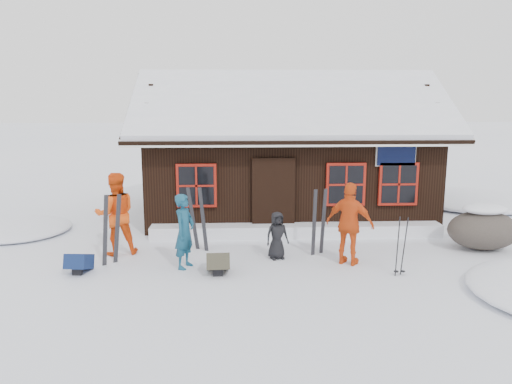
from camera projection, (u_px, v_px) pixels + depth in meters
ground at (240, 266)px, 10.82m from camera, size 120.00×120.00×0.00m
mountain_hut at (286, 163)px, 15.47m from camera, size 8.90×6.09×4.42m
snow_drift at (297, 230)px, 13.06m from camera, size 7.60×0.60×0.35m
snow_mounds at (304, 241)px, 12.72m from camera, size 20.60×13.20×0.48m
skier_teal at (185, 231)px, 10.58m from camera, size 0.58×0.69×1.61m
skier_orange_left at (116, 214)px, 11.47m from camera, size 1.12×0.99×1.92m
skier_orange_right at (350, 224)px, 10.78m from camera, size 1.14×0.94×1.81m
skier_crouched at (277, 235)px, 11.23m from camera, size 0.61×0.49×1.09m
boulder at (483, 229)px, 11.95m from camera, size 1.69×1.27×0.99m
ski_pair_left at (111, 230)px, 10.87m from camera, size 0.44×0.27×1.59m
ski_pair_mid at (198, 220)px, 11.85m from camera, size 0.51×0.21×1.57m
ski_pair_right at (319, 223)px, 11.53m from camera, size 0.38×0.21×1.59m
ski_poles at (401, 247)px, 10.16m from camera, size 0.23×0.11×1.27m
backpack_blue at (79, 265)px, 10.41m from camera, size 0.48×0.61×0.31m
backpack_olive at (218, 265)px, 10.36m from camera, size 0.50×0.65×0.34m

